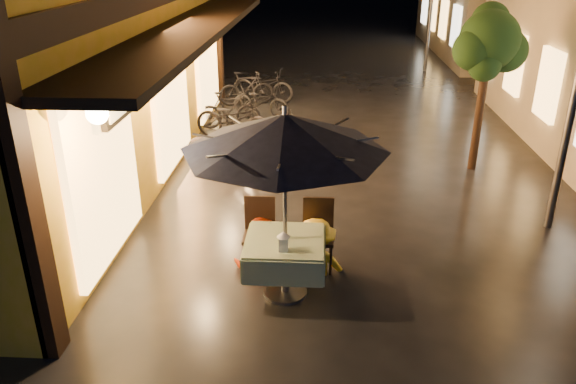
# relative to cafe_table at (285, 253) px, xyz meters

# --- Properties ---
(ground) EXTENTS (90.00, 90.00, 0.00)m
(ground) POSITION_rel_cafe_table_xyz_m (1.03, 0.10, -0.59)
(ground) COLOR black
(ground) RESTS_ON ground
(street_tree) EXTENTS (1.43, 1.20, 3.15)m
(street_tree) POSITION_rel_cafe_table_xyz_m (3.45, 4.61, 1.83)
(street_tree) COLOR black
(street_tree) RESTS_ON ground
(cafe_table) EXTENTS (0.99, 0.99, 0.78)m
(cafe_table) POSITION_rel_cafe_table_xyz_m (0.00, 0.00, 0.00)
(cafe_table) COLOR #59595E
(cafe_table) RESTS_ON ground
(patio_umbrella) EXTENTS (2.42, 2.42, 2.46)m
(patio_umbrella) POSITION_rel_cafe_table_xyz_m (0.00, -0.00, 1.56)
(patio_umbrella) COLOR #59595E
(patio_umbrella) RESTS_ON ground
(cafe_chair_left) EXTENTS (0.42, 0.42, 0.97)m
(cafe_chair_left) POSITION_rel_cafe_table_xyz_m (-0.40, 0.74, -0.05)
(cafe_chair_left) COLOR black
(cafe_chair_left) RESTS_ON ground
(cafe_chair_right) EXTENTS (0.42, 0.42, 0.97)m
(cafe_chair_right) POSITION_rel_cafe_table_xyz_m (0.40, 0.74, -0.05)
(cafe_chair_right) COLOR black
(cafe_chair_right) RESTS_ON ground
(table_lantern) EXTENTS (0.16, 0.16, 0.25)m
(table_lantern) POSITION_rel_cafe_table_xyz_m (0.00, -0.27, 0.33)
(table_lantern) COLOR white
(table_lantern) RESTS_ON cafe_table
(person_orange) EXTENTS (0.78, 0.63, 1.51)m
(person_orange) POSITION_rel_cafe_table_xyz_m (-0.39, 0.57, 0.17)
(person_orange) COLOR red
(person_orange) RESTS_ON ground
(person_yellow) EXTENTS (1.10, 0.83, 1.51)m
(person_yellow) POSITION_rel_cafe_table_xyz_m (0.37, 0.55, 0.17)
(person_yellow) COLOR yellow
(person_yellow) RESTS_ON ground
(bicycle_0) EXTENTS (1.91, 1.15, 0.95)m
(bicycle_0) POSITION_rel_cafe_table_xyz_m (-1.40, 4.22, -0.11)
(bicycle_0) COLOR black
(bicycle_0) RESTS_ON ground
(bicycle_1) EXTENTS (1.61, 0.70, 0.93)m
(bicycle_1) POSITION_rel_cafe_table_xyz_m (-1.14, 4.11, -0.12)
(bicycle_1) COLOR black
(bicycle_1) RESTS_ON ground
(bicycle_2) EXTENTS (1.97, 1.14, 0.98)m
(bicycle_2) POSITION_rel_cafe_table_xyz_m (-1.56, 6.09, -0.10)
(bicycle_2) COLOR black
(bicycle_2) RESTS_ON ground
(bicycle_3) EXTENTS (1.55, 0.66, 0.90)m
(bicycle_3) POSITION_rel_cafe_table_xyz_m (-1.81, 6.96, -0.14)
(bicycle_3) COLOR black
(bicycle_3) RESTS_ON ground
(bicycle_4) EXTENTS (1.67, 1.07, 0.83)m
(bicycle_4) POSITION_rel_cafe_table_xyz_m (-1.14, 8.03, -0.17)
(bicycle_4) COLOR black
(bicycle_4) RESTS_ON ground
(bicycle_5) EXTENTS (1.59, 0.88, 0.92)m
(bicycle_5) POSITION_rel_cafe_table_xyz_m (-1.67, 9.19, -0.13)
(bicycle_5) COLOR black
(bicycle_5) RESTS_ON ground
(bicycle_6) EXTENTS (1.85, 1.04, 0.92)m
(bicycle_6) POSITION_rel_cafe_table_xyz_m (-1.24, 9.59, -0.13)
(bicycle_6) COLOR black
(bicycle_6) RESTS_ON ground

